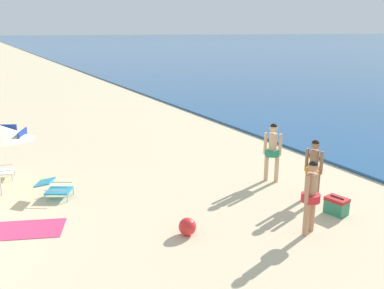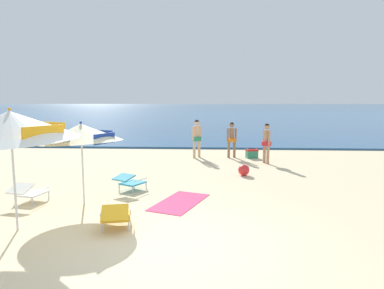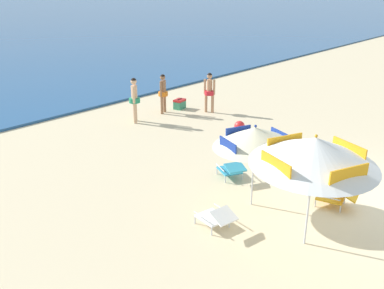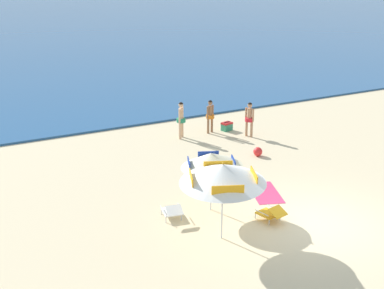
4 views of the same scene
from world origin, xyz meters
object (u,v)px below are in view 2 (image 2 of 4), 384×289
(lounge_chair_beside_umbrella, at_px, (28,192))
(beach_towel, at_px, (180,202))
(lounge_chair_facing_sea, at_px, (130,181))
(person_standing_near_shore, at_px, (197,136))
(beach_umbrella_striped_main, at_px, (81,133))
(lounge_chair_under_umbrella, at_px, (116,215))
(person_wading_in, at_px, (232,137))
(cooler_box, at_px, (252,153))
(beach_ball, at_px, (244,170))
(beach_umbrella_striped_second, at_px, (10,126))
(person_standing_beside, at_px, (267,140))

(lounge_chair_beside_umbrella, xyz_separation_m, beach_towel, (3.67, 0.25, -0.27))
(lounge_chair_facing_sea, bearing_deg, person_standing_near_shore, 74.20)
(beach_umbrella_striped_main, bearing_deg, lounge_chair_under_umbrella, -51.21)
(person_standing_near_shore, bearing_deg, lounge_chair_facing_sea, -105.80)
(beach_towel, bearing_deg, lounge_chair_under_umbrella, -121.03)
(lounge_chair_facing_sea, distance_m, person_wading_in, 6.59)
(beach_umbrella_striped_main, relative_size, lounge_chair_under_umbrella, 2.76)
(lounge_chair_facing_sea, bearing_deg, beach_umbrella_striped_main, -124.43)
(cooler_box, bearing_deg, beach_towel, -111.10)
(cooler_box, distance_m, beach_ball, 3.63)
(cooler_box, xyz_separation_m, beach_towel, (-2.57, -6.66, -0.20))
(person_wading_in, distance_m, beach_ball, 3.70)
(beach_umbrella_striped_second, bearing_deg, lounge_chair_beside_umbrella, 113.62)
(person_wading_in, bearing_deg, cooler_box, -4.27)
(beach_umbrella_striped_second, height_order, person_wading_in, beach_umbrella_striped_second)
(person_standing_near_shore, xyz_separation_m, person_standing_beside, (2.85, -1.26, -0.04))
(person_standing_beside, xyz_separation_m, person_wading_in, (-1.30, 1.32, -0.02))
(person_standing_near_shore, bearing_deg, beach_umbrella_striped_second, -109.60)
(beach_umbrella_striped_second, xyz_separation_m, person_standing_near_shore, (3.06, 8.60, -1.03))
(person_standing_near_shore, height_order, person_wading_in, person_standing_near_shore)
(person_standing_beside, xyz_separation_m, cooler_box, (-0.41, 1.26, -0.73))
(lounge_chair_under_umbrella, relative_size, lounge_chair_facing_sea, 0.98)
(person_wading_in, distance_m, cooler_box, 1.14)
(lounge_chair_beside_umbrella, xyz_separation_m, person_wading_in, (5.35, 6.97, 0.64))
(beach_umbrella_striped_main, distance_m, lounge_chair_under_umbrella, 2.44)
(beach_towel, bearing_deg, cooler_box, 68.90)
(lounge_chair_facing_sea, distance_m, beach_towel, 1.79)
(person_standing_near_shore, distance_m, person_standing_beside, 3.12)
(person_standing_beside, distance_m, beach_ball, 2.67)
(lounge_chair_beside_umbrella, bearing_deg, beach_umbrella_striped_second, -66.38)
(beach_umbrella_striped_second, bearing_deg, lounge_chair_under_umbrella, 5.23)
(lounge_chair_facing_sea, distance_m, cooler_box, 6.98)
(person_standing_beside, distance_m, cooler_box, 1.51)
(cooler_box, bearing_deg, beach_ball, -101.19)
(beach_umbrella_striped_second, xyz_separation_m, lounge_chair_facing_sea, (1.45, 2.91, -1.72))
(beach_umbrella_striped_second, distance_m, person_standing_near_shore, 9.19)
(beach_umbrella_striped_main, xyz_separation_m, lounge_chair_under_umbrella, (1.24, -1.54, -1.44))
(beach_umbrella_striped_second, relative_size, person_standing_beside, 2.13)
(person_standing_beside, xyz_separation_m, beach_towel, (-2.98, -5.40, -0.93))
(cooler_box, distance_m, beach_towel, 7.14)
(lounge_chair_under_umbrella, xyz_separation_m, beach_ball, (2.93, 4.86, -0.09))
(lounge_chair_under_umbrella, distance_m, person_standing_near_shore, 8.54)
(lounge_chair_beside_umbrella, relative_size, beach_ball, 2.55)
(beach_umbrella_striped_second, height_order, beach_ball, beach_umbrella_striped_second)
(cooler_box, bearing_deg, person_wading_in, 175.73)
(beach_umbrella_striped_main, distance_m, beach_ball, 5.54)
(beach_umbrella_striped_main, height_order, person_wading_in, beach_umbrella_striped_main)
(lounge_chair_beside_umbrella, relative_size, lounge_chair_facing_sea, 0.97)
(lounge_chair_under_umbrella, relative_size, person_wading_in, 0.62)
(lounge_chair_beside_umbrella, relative_size, person_standing_beside, 0.60)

